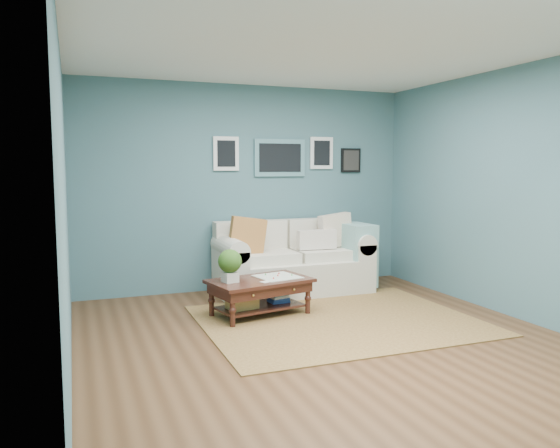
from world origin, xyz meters
name	(u,v)px	position (x,y,z in m)	size (l,w,h in m)	color
room_shell	(329,196)	(0.01, 0.06, 1.36)	(5.00, 5.02, 2.70)	brown
area_rug	(338,320)	(0.40, 0.60, 0.01)	(2.83, 2.26, 0.01)	brown
loveseat	(298,260)	(0.54, 2.03, 0.42)	(2.01, 0.91, 1.03)	beige
coffee_table	(255,286)	(-0.37, 1.09, 0.34)	(1.19, 0.84, 0.76)	black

